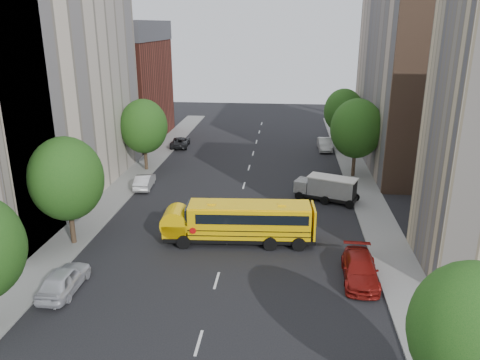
% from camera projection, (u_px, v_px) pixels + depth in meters
% --- Properties ---
extents(ground, '(120.00, 120.00, 0.00)m').
position_uv_depth(ground, '(232.00, 227.00, 36.49)').
color(ground, black).
rests_on(ground, ground).
extents(sidewalk_left, '(3.00, 80.00, 0.12)m').
position_uv_depth(sidewalk_left, '(112.00, 199.00, 42.30)').
color(sidewalk_left, slate).
rests_on(sidewalk_left, ground).
extents(sidewalk_right, '(3.00, 80.00, 0.12)m').
position_uv_depth(sidewalk_right, '(372.00, 208.00, 40.08)').
color(sidewalk_right, slate).
rests_on(sidewalk_right, ground).
extents(lane_markings, '(0.15, 64.00, 0.01)m').
position_uv_depth(lane_markings, '(244.00, 185.00, 45.92)').
color(lane_markings, silver).
rests_on(lane_markings, ground).
extents(building_left_cream, '(10.00, 26.00, 20.00)m').
position_uv_depth(building_left_cream, '(34.00, 85.00, 40.71)').
color(building_left_cream, beige).
rests_on(building_left_cream, ground).
extents(building_left_redbrick, '(10.00, 15.00, 13.00)m').
position_uv_depth(building_left_redbrick, '(123.00, 91.00, 62.57)').
color(building_left_redbrick, maroon).
rests_on(building_left_redbrick, ground).
extents(building_right_far, '(10.00, 22.00, 18.00)m').
position_uv_depth(building_right_far, '(418.00, 83.00, 50.75)').
color(building_right_far, tan).
rests_on(building_right_far, ground).
extents(building_right_sidewall, '(10.10, 0.30, 18.00)m').
position_uv_depth(building_right_sidewall, '(450.00, 98.00, 40.38)').
color(building_right_sidewall, brown).
rests_on(building_right_sidewall, ground).
extents(street_tree_1, '(5.12, 5.12, 7.90)m').
position_uv_depth(street_tree_1, '(66.00, 179.00, 32.21)').
color(street_tree_1, '#38281C').
rests_on(street_tree_1, ground).
extents(street_tree_2, '(4.99, 4.99, 7.71)m').
position_uv_depth(street_tree_2, '(144.00, 126.00, 49.22)').
color(street_tree_2, '#38281C').
rests_on(street_tree_2, ground).
extents(street_tree_3, '(4.61, 4.61, 7.11)m').
position_uv_depth(street_tree_3, '(472.00, 331.00, 17.04)').
color(street_tree_3, '#38281C').
rests_on(street_tree_3, ground).
extents(street_tree_4, '(5.25, 5.25, 8.10)m').
position_uv_depth(street_tree_4, '(356.00, 129.00, 47.02)').
color(street_tree_4, '#38281C').
rests_on(street_tree_4, ground).
extents(street_tree_5, '(4.86, 4.86, 7.51)m').
position_uv_depth(street_tree_5, '(343.00, 111.00, 58.46)').
color(street_tree_5, '#38281C').
rests_on(street_tree_5, ground).
extents(school_bus, '(10.89, 3.22, 3.03)m').
position_uv_depth(school_bus, '(238.00, 220.00, 33.55)').
color(school_bus, black).
rests_on(school_bus, ground).
extents(safari_truck, '(5.57, 3.62, 2.26)m').
position_uv_depth(safari_truck, '(327.00, 188.00, 41.65)').
color(safari_truck, black).
rests_on(safari_truck, ground).
extents(parked_car_0, '(1.82, 4.48, 1.52)m').
position_uv_depth(parked_car_0, '(64.00, 280.00, 27.58)').
color(parked_car_0, silver).
rests_on(parked_car_0, ground).
extents(parked_car_1, '(1.81, 4.23, 1.36)m').
position_uv_depth(parked_car_1, '(145.00, 181.00, 45.08)').
color(parked_car_1, silver).
rests_on(parked_car_1, ground).
extents(parked_car_2, '(2.50, 4.79, 1.29)m').
position_uv_depth(parked_car_2, '(180.00, 142.00, 60.14)').
color(parked_car_2, black).
rests_on(parked_car_2, ground).
extents(parked_car_3, '(2.26, 5.17, 1.48)m').
position_uv_depth(parked_car_3, '(360.00, 269.00, 28.79)').
color(parked_car_3, maroon).
rests_on(parked_car_3, ground).
extents(parked_car_5, '(1.74, 4.56, 1.48)m').
position_uv_depth(parked_car_5, '(325.00, 144.00, 58.55)').
color(parked_car_5, '#9B9B96').
rests_on(parked_car_5, ground).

